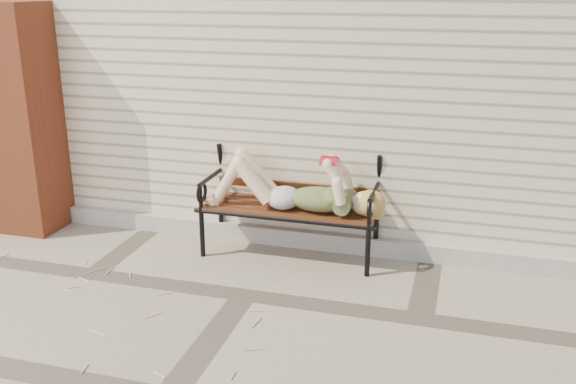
% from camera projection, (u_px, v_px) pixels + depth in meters
% --- Properties ---
extents(ground, '(80.00, 80.00, 0.00)m').
position_uv_depth(ground, '(245.00, 295.00, 4.63)').
color(ground, gray).
rests_on(ground, ground).
extents(house_wall, '(8.00, 4.00, 3.00)m').
position_uv_depth(house_wall, '(336.00, 45.00, 6.90)').
color(house_wall, beige).
rests_on(house_wall, ground).
extents(foundation_strip, '(8.00, 0.10, 0.15)m').
position_uv_depth(foundation_strip, '(283.00, 236.00, 5.50)').
color(foundation_strip, '#B0A99F').
rests_on(foundation_strip, ground).
extents(brick_pillar, '(0.50, 0.50, 2.00)m').
position_uv_depth(brick_pillar, '(23.00, 120.00, 5.61)').
color(brick_pillar, '#9E4223').
rests_on(brick_pillar, ground).
extents(garden_bench, '(1.54, 0.62, 1.00)m').
position_uv_depth(garden_bench, '(292.00, 187.00, 5.21)').
color(garden_bench, black).
rests_on(garden_bench, ground).
extents(reading_woman, '(1.46, 0.33, 0.46)m').
position_uv_depth(reading_woman, '(290.00, 188.00, 5.09)').
color(reading_woman, '#09293F').
rests_on(reading_woman, ground).
extents(straw_scatter, '(2.78, 1.66, 0.01)m').
position_uv_depth(straw_scatter, '(72.00, 316.00, 4.34)').
color(straw_scatter, '#D7C969').
rests_on(straw_scatter, ground).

